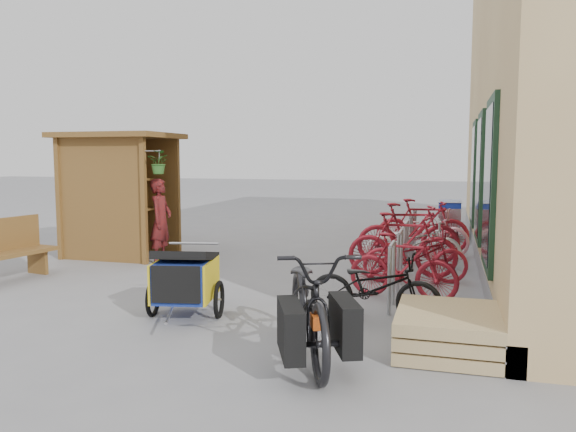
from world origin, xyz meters
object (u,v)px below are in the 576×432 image
(child_trailer, at_px, (185,277))
(person_kiosk, at_px, (161,221))
(shopping_carts, at_px, (449,216))
(pallet_stack, at_px, (448,331))
(bike_7, at_px, (423,226))
(bike_6, at_px, (422,232))
(cargo_bike, at_px, (310,302))
(bike_3, at_px, (402,245))
(bike_5, at_px, (409,234))
(bike_0, at_px, (374,287))
(bench, at_px, (4,250))
(bike_2, at_px, (415,256))
(bike_4, at_px, (413,243))
(bike_1, at_px, (403,267))
(kiosk, at_px, (115,177))

(child_trailer, distance_m, person_kiosk, 3.72)
(child_trailer, xyz_separation_m, person_kiosk, (-2.03, 3.10, 0.29))
(shopping_carts, bearing_deg, pallet_stack, -90.00)
(pallet_stack, xyz_separation_m, bike_7, (-0.52, 5.83, 0.34))
(bike_6, bearing_deg, pallet_stack, -169.06)
(pallet_stack, distance_m, child_trailer, 3.12)
(shopping_carts, relative_size, cargo_bike, 0.65)
(child_trailer, xyz_separation_m, bike_7, (2.56, 5.42, 0.07))
(bike_3, relative_size, bike_5, 0.94)
(shopping_carts, xyz_separation_m, bike_0, (-0.84, -7.37, -0.13))
(bench, height_order, bike_0, bench)
(pallet_stack, relative_size, cargo_bike, 0.54)
(bench, relative_size, cargo_bike, 0.72)
(bench, relative_size, bike_7, 0.87)
(bench, xyz_separation_m, child_trailer, (3.60, -0.99, -0.02))
(shopping_carts, relative_size, bike_2, 0.90)
(bike_4, bearing_deg, bike_6, -9.01)
(bench, distance_m, bike_7, 7.59)
(pallet_stack, height_order, person_kiosk, person_kiosk)
(shopping_carts, relative_size, child_trailer, 0.95)
(bike_5, bearing_deg, bike_0, 164.86)
(bike_5, bearing_deg, bike_2, 174.62)
(bike_0, distance_m, bike_3, 2.63)
(person_kiosk, xyz_separation_m, bike_2, (4.61, -0.44, -0.35))
(bike_6, relative_size, bike_7, 0.98)
(bench, height_order, bike_3, bike_3)
(bike_0, height_order, bike_1, bike_1)
(bike_1, bearing_deg, bike_4, 10.45)
(bike_0, bearing_deg, person_kiosk, 63.98)
(person_kiosk, height_order, bike_0, person_kiosk)
(bike_2, distance_m, bike_7, 2.76)
(cargo_bike, xyz_separation_m, bike_3, (0.56, 3.99, -0.02))
(bike_4, bearing_deg, bike_7, -7.89)
(bike_0, xyz_separation_m, bike_2, (0.34, 2.25, 0.00))
(bike_3, bearing_deg, cargo_bike, 169.06)
(pallet_stack, bearing_deg, person_kiosk, 145.54)
(bike_0, bearing_deg, pallet_stack, -128.10)
(shopping_carts, relative_size, person_kiosk, 0.93)
(person_kiosk, relative_size, bike_5, 0.83)
(shopping_carts, distance_m, bike_4, 3.98)
(kiosk, distance_m, shopping_carts, 7.69)
(child_trailer, relative_size, bike_6, 0.84)
(bike_1, height_order, bike_7, bike_7)
(cargo_bike, distance_m, bike_2, 3.70)
(child_trailer, relative_size, bike_7, 0.83)
(kiosk, distance_m, bike_5, 5.70)
(bike_1, bearing_deg, cargo_bike, 175.25)
(bike_1, bearing_deg, child_trailer, 132.60)
(cargo_bike, bearing_deg, bike_2, 55.20)
(shopping_carts, xyz_separation_m, bike_4, (-0.61, -3.93, -0.11))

